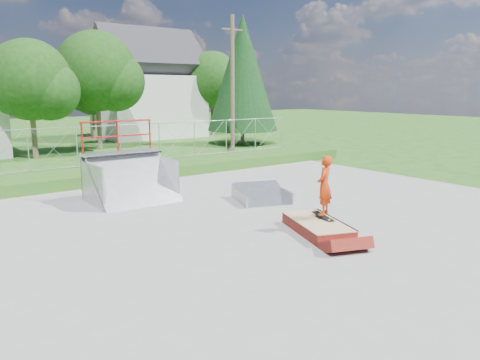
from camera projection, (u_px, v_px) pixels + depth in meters
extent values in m
plane|color=#245317|center=(265.00, 225.00, 13.65)|extent=(120.00, 120.00, 0.00)
cube|color=gray|center=(265.00, 224.00, 13.64)|extent=(20.00, 16.00, 0.04)
cube|color=#245317|center=(130.00, 172.00, 21.08)|extent=(24.00, 3.00, 0.50)
cube|color=maroon|center=(317.00, 227.00, 12.80)|extent=(1.87, 2.59, 0.33)
cube|color=tan|center=(317.00, 221.00, 12.77)|extent=(1.89, 2.62, 0.02)
cube|color=black|center=(323.00, 217.00, 13.00)|extent=(0.33, 0.82, 0.13)
imported|color=red|center=(324.00, 188.00, 12.85)|extent=(0.72, 0.64, 1.65)
cube|color=silver|center=(149.00, 107.00, 38.92)|extent=(8.00, 6.00, 5.00)
cube|color=#2F2E33|center=(147.00, 65.00, 38.27)|extent=(8.40, 6.08, 6.08)
cylinder|color=brown|center=(232.00, 88.00, 26.74)|extent=(0.24, 0.24, 8.00)
cylinder|color=brown|center=(34.00, 137.00, 26.41)|extent=(0.30, 0.30, 2.45)
sphere|color=#153A0F|center=(30.00, 80.00, 25.80)|extent=(4.48, 4.48, 4.48)
sphere|color=#153A0F|center=(49.00, 90.00, 25.96)|extent=(3.36, 3.36, 3.36)
cylinder|color=brown|center=(99.00, 128.00, 30.59)|extent=(0.30, 0.30, 2.80)
sphere|color=#153A0F|center=(96.00, 71.00, 29.90)|extent=(5.12, 5.12, 5.12)
sphere|color=#153A0F|center=(115.00, 82.00, 30.08)|extent=(3.84, 3.84, 3.84)
cylinder|color=brown|center=(212.00, 120.00, 40.51)|extent=(0.30, 0.30, 2.62)
sphere|color=#153A0F|center=(212.00, 80.00, 39.86)|extent=(4.80, 4.80, 4.80)
sphere|color=#153A0F|center=(225.00, 87.00, 40.03)|extent=(3.60, 3.60, 3.60)
cylinder|color=brown|center=(94.00, 125.00, 38.42)|extent=(0.30, 0.30, 2.10)
sphere|color=#153A0F|center=(92.00, 91.00, 37.90)|extent=(3.84, 3.84, 3.84)
sphere|color=#153A0F|center=(103.00, 97.00, 38.04)|extent=(2.88, 2.88, 2.88)
cylinder|color=brown|center=(243.00, 136.00, 33.96)|extent=(0.28, 0.28, 1.20)
cone|color=black|center=(243.00, 73.00, 33.11)|extent=(5.04, 5.04, 8.10)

